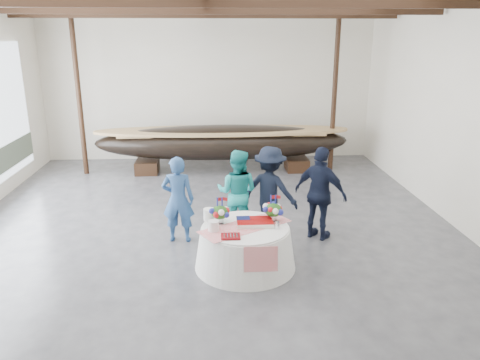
{
  "coord_description": "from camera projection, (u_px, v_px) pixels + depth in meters",
  "views": [
    {
      "loc": [
        0.05,
        -8.53,
        3.79
      ],
      "look_at": [
        0.59,
        0.01,
        1.1
      ],
      "focal_mm": 35.0,
      "sensor_mm": 36.0,
      "label": 1
    }
  ],
  "objects": [
    {
      "name": "guest_woman_teal",
      "position": [
        237.0,
        192.0,
        9.07
      ],
      "size": [
        0.98,
        0.86,
        1.69
      ],
      "primitive_type": "imported",
      "rotation": [
        0.0,
        0.0,
        2.83
      ],
      "color": "teal",
      "rests_on": "ground"
    },
    {
      "name": "banquet_table",
      "position": [
        245.0,
        247.0,
        7.86
      ],
      "size": [
        1.7,
        1.7,
        0.73
      ],
      "color": "silver",
      "rests_on": "ground"
    },
    {
      "name": "guest_man_left",
      "position": [
        270.0,
        190.0,
        9.1
      ],
      "size": [
        1.3,
        1.09,
        1.74
      ],
      "primitive_type": "imported",
      "rotation": [
        0.0,
        0.0,
        2.67
      ],
      "color": "black",
      "rests_on": "ground"
    },
    {
      "name": "guest_man_right",
      "position": [
        320.0,
        194.0,
        8.82
      ],
      "size": [
        1.1,
        1.01,
        1.81
      ],
      "primitive_type": "imported",
      "rotation": [
        0.0,
        0.0,
        2.45
      ],
      "color": "black",
      "rests_on": "ground"
    },
    {
      "name": "guest_woman_blue",
      "position": [
        178.0,
        199.0,
        8.73
      ],
      "size": [
        0.63,
        0.44,
        1.66
      ],
      "primitive_type": "imported",
      "rotation": [
        0.0,
        0.0,
        3.06
      ],
      "color": "navy",
      "rests_on": "ground"
    },
    {
      "name": "longboat_display",
      "position": [
        222.0,
        142.0,
        13.23
      ],
      "size": [
        7.16,
        1.43,
        1.34
      ],
      "color": "black",
      "rests_on": "ground"
    },
    {
      "name": "tabletop_items",
      "position": [
        244.0,
        215.0,
        7.83
      ],
      "size": [
        1.63,
        1.29,
        0.4
      ],
      "color": "red",
      "rests_on": "banquet_table"
    },
    {
      "name": "wall_right",
      "position": [
        472.0,
        118.0,
        8.88
      ],
      "size": [
        0.02,
        12.0,
        4.5
      ],
      "primitive_type": "cube",
      "color": "silver",
      "rests_on": "ground"
    },
    {
      "name": "floor",
      "position": [
        211.0,
        234.0,
        9.26
      ],
      "size": [
        10.0,
        12.0,
        0.01
      ],
      "primitive_type": "cube",
      "color": "#3D3D42",
      "rests_on": "ground"
    },
    {
      "name": "wall_front",
      "position": [
        206.0,
        296.0,
        2.87
      ],
      "size": [
        10.0,
        0.02,
        4.5
      ],
      "primitive_type": "cube",
      "color": "silver",
      "rests_on": "ground"
    },
    {
      "name": "wall_back",
      "position": [
        209.0,
        86.0,
        14.3
      ],
      "size": [
        10.0,
        0.02,
        4.5
      ],
      "primitive_type": "cube",
      "color": "silver",
      "rests_on": "ground"
    },
    {
      "name": "pavilion_structure",
      "position": [
        206.0,
        22.0,
        8.79
      ],
      "size": [
        9.8,
        11.76,
        4.5
      ],
      "color": "black",
      "rests_on": "ground"
    }
  ]
}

